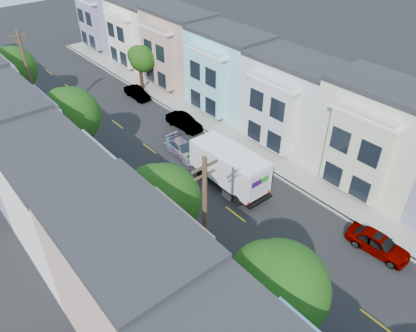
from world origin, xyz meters
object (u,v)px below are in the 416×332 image
parked_right_b (378,243)px  parked_right_d (137,93)px  fedex_truck (229,166)px  utility_pole_far (31,82)px  tree_e (13,69)px  parked_left_d (134,192)px  tree_far_r (142,59)px  lead_sedan (183,148)px  utility_pole_near (205,233)px  tree_d (71,116)px  parked_right_c (184,122)px  parked_left_c (247,295)px  tree_b (278,290)px  tree_c (163,201)px

parked_right_b → parked_right_d: bearing=86.0°
fedex_truck → utility_pole_far: bearing=114.5°
tree_e → parked_left_d: size_ratio=1.83×
tree_far_r → lead_sedan: tree_far_r is taller
tree_e → utility_pole_near: bearing=-90.0°
tree_d → lead_sedan: 10.18m
utility_pole_far → parked_left_d: bearing=-84.8°
fedex_truck → parked_right_c: 10.39m
parked_left_c → parked_right_c: parked_left_c is taller
parked_right_c → parked_left_c: bearing=-121.2°
parked_left_c → tree_b: bearing=-111.0°
parked_left_d → utility_pole_far: bearing=90.6°
tree_d → parked_right_d: tree_d is taller
parked_left_d → tree_d: bearing=97.6°
utility_pole_near → lead_sedan: (8.20, 13.18, -4.51)m
tree_far_r → utility_pole_far: 13.36m
tree_c → tree_e: bearing=90.0°
tree_c → utility_pole_far: 21.90m
tree_c → utility_pole_near: size_ratio=0.71×
utility_pole_near → parked_right_b: size_ratio=2.22×
utility_pole_near → fedex_truck: bearing=40.2°
utility_pole_far → parked_right_b: (11.20, -30.91, -4.42)m
utility_pole_near → parked_right_b: (11.20, -4.91, -4.42)m
utility_pole_near → parked_right_c: 20.84m
tree_d → parked_right_b: size_ratio=1.68×
tree_c → parked_right_d: tree_c is taller
utility_pole_near → fedex_truck: utility_pole_near is taller
tree_d → parked_right_b: bearing=-63.1°
tree_e → fedex_truck: 25.87m
tree_b → fedex_truck: bearing=55.9°
utility_pole_far → parked_left_d: 16.08m
parked_left_d → tree_b: bearing=-99.6°
tree_c → tree_d: size_ratio=0.93×
parked_right_d → lead_sedan: bearing=-103.3°
tree_b → parked_left_d: size_ratio=2.02×
parked_left_c → parked_left_d: (0.00, 12.82, -0.05)m
utility_pole_far → parked_right_d: utility_pole_far is taller
parked_left_c → parked_right_b: bearing=-12.3°
tree_c → parked_right_b: 14.92m
parked_right_d → tree_b: bearing=-109.8°
tree_far_r → parked_left_d: size_ratio=1.37×
tree_e → tree_far_r: 13.77m
utility_pole_near → parked_right_c: size_ratio=2.39×
tree_b → lead_sedan: size_ratio=1.83×
utility_pole_near → parked_right_d: 28.69m
tree_d → tree_e: (0.00, 14.25, -0.45)m
utility_pole_near → lead_sedan: size_ratio=2.32×
tree_e → utility_pole_far: (0.00, -5.38, 0.40)m
utility_pole_far → parked_right_b: 33.17m
utility_pole_near → parked_right_b: utility_pole_near is taller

